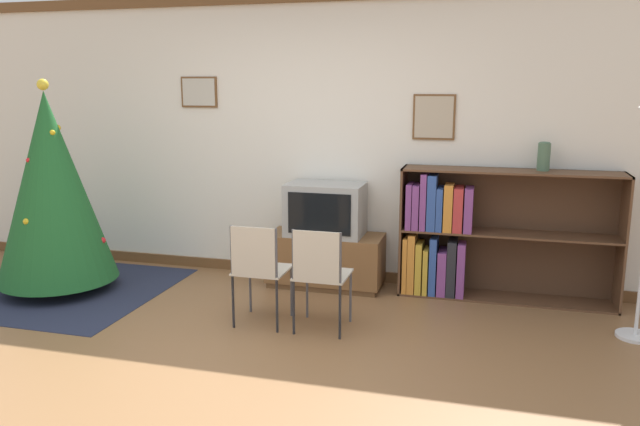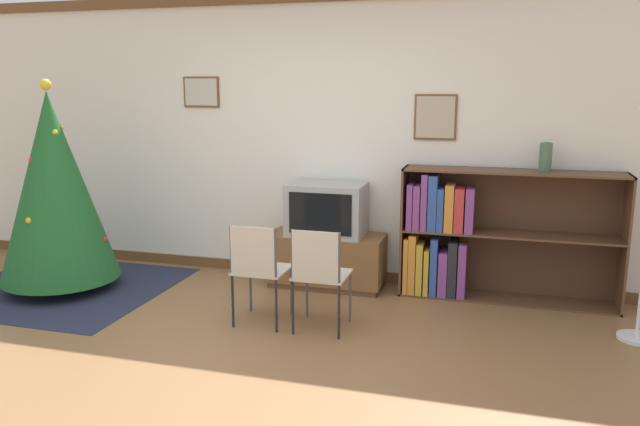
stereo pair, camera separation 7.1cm
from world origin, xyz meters
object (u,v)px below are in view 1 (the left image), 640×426
object	(u,v)px
christmas_tree	(52,188)
folding_chair_right	(320,273)
bookshelf	(465,237)
tv_console	(325,260)
folding_chair_left	(258,268)
television	(325,209)
vase	(544,156)

from	to	relation	value
christmas_tree	folding_chair_right	distance (m)	2.65
bookshelf	folding_chair_right	bearing A→B (deg)	-131.36
tv_console	folding_chair_right	distance (m)	1.15
bookshelf	folding_chair_left	bearing A→B (deg)	-142.58
folding_chair_left	folding_chair_right	world-z (taller)	same
television	folding_chair_left	world-z (taller)	television
folding_chair_left	vase	xyz separation A→B (m)	(2.12, 1.21, 0.80)
christmas_tree	folding_chair_left	bearing A→B (deg)	-9.14
folding_chair_left	christmas_tree	bearing A→B (deg)	170.86
tv_console	folding_chair_right	bearing A→B (deg)	-77.37
television	christmas_tree	bearing A→B (deg)	-161.98
folding_chair_left	television	bearing A→B (deg)	77.34
bookshelf	christmas_tree	bearing A→B (deg)	-167.19
television	folding_chair_right	size ratio (longest dim) A/B	0.86
television	bookshelf	distance (m)	1.28
tv_console	vase	distance (m)	2.14
tv_console	television	distance (m)	0.49
television	folding_chair_left	xyz separation A→B (m)	(-0.25, -1.10, -0.26)
bookshelf	vase	distance (m)	0.95
christmas_tree	vase	size ratio (longest dim) A/B	7.84
folding_chair_right	bookshelf	xyz separation A→B (m)	(1.02, 1.16, 0.07)
christmas_tree	bookshelf	world-z (taller)	christmas_tree
tv_console	bookshelf	world-z (taller)	bookshelf
tv_console	folding_chair_right	xyz separation A→B (m)	(0.25, -1.10, 0.22)
folding_chair_right	bookshelf	size ratio (longest dim) A/B	0.44
folding_chair_left	folding_chair_right	xyz separation A→B (m)	(0.49, 0.00, 0.00)
television	folding_chair_left	distance (m)	1.16
folding_chair_right	tv_console	bearing A→B (deg)	102.63
tv_console	television	world-z (taller)	television
christmas_tree	folding_chair_right	xyz separation A→B (m)	(2.59, -0.34, -0.48)
christmas_tree	tv_console	bearing A→B (deg)	18.08
bookshelf	tv_console	bearing A→B (deg)	-177.48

